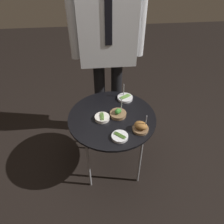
# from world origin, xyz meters

# --- Properties ---
(ground_plane) EXTENTS (8.00, 8.00, 0.00)m
(ground_plane) POSITION_xyz_m (0.00, 0.00, 0.00)
(ground_plane) COLOR black
(serving_cart) EXTENTS (0.72, 0.72, 0.62)m
(serving_cart) POSITION_xyz_m (0.00, 0.00, 0.59)
(serving_cart) COLOR black
(serving_cart) RESTS_ON ground_plane
(bowl_broccoli_mid_right) EXTENTS (0.13, 0.13, 0.15)m
(bowl_broccoli_mid_right) POSITION_xyz_m (0.05, 0.01, 0.65)
(bowl_broccoli_mid_right) COLOR brown
(bowl_broccoli_mid_right) RESTS_ON serving_cart
(bowl_asparagus_near_rim) EXTENTS (0.14, 0.14, 0.13)m
(bowl_asparagus_near_rim) POSITION_xyz_m (0.14, 0.23, 0.64)
(bowl_asparagus_near_rim) COLOR silver
(bowl_asparagus_near_rim) RESTS_ON serving_cart
(bowl_asparagus_far_rim) EXTENTS (0.12, 0.12, 0.04)m
(bowl_asparagus_far_rim) POSITION_xyz_m (-0.08, -0.02, 0.64)
(bowl_asparagus_far_rim) COLOR silver
(bowl_asparagus_far_rim) RESTS_ON serving_cart
(bowl_roast_mid_left) EXTENTS (0.13, 0.12, 0.15)m
(bowl_roast_mid_left) POSITION_xyz_m (0.20, -0.17, 0.66)
(bowl_roast_mid_left) COLOR brown
(bowl_roast_mid_left) RESTS_ON serving_cart
(bowl_asparagus_front_left) EXTENTS (0.12, 0.12, 0.03)m
(bowl_asparagus_front_left) POSITION_xyz_m (0.03, -0.24, 0.64)
(bowl_asparagus_front_left) COLOR silver
(bowl_asparagus_front_left) RESTS_ON serving_cart
(waiter_figure) EXTENTS (0.64, 0.24, 1.74)m
(waiter_figure) POSITION_xyz_m (0.01, 0.50, 1.10)
(waiter_figure) COLOR black
(waiter_figure) RESTS_ON ground_plane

